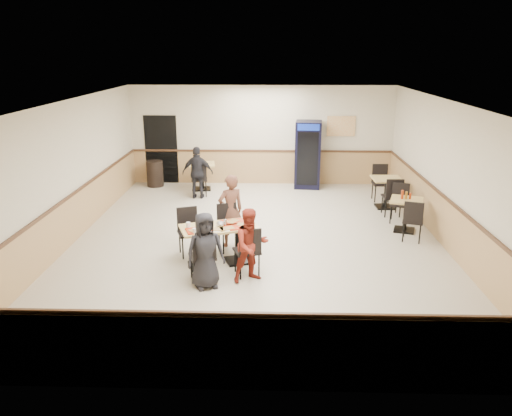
{
  "coord_description": "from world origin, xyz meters",
  "views": [
    {
      "loc": [
        0.28,
        -10.16,
        4.0
      ],
      "look_at": [
        -0.0,
        -0.5,
        0.92
      ],
      "focal_mm": 35.0,
      "sensor_mm": 36.0,
      "label": 1
    }
  ],
  "objects_px": {
    "back_table": "(202,172)",
    "trash_bin": "(155,174)",
    "diner_woman_right": "(251,245)",
    "pepsi_cooler": "(308,155)",
    "diner_man_opposite": "(231,211)",
    "main_table": "(219,239)",
    "side_table_near": "(406,210)",
    "diner_woman_left": "(205,251)",
    "lone_diner": "(198,173)",
    "side_table_far": "(386,188)"
  },
  "relations": [
    {
      "from": "diner_woman_right",
      "to": "trash_bin",
      "type": "relative_size",
      "value": 1.73
    },
    {
      "from": "diner_man_opposite",
      "to": "side_table_far",
      "type": "xyz_separation_m",
      "value": [
        3.87,
        2.78,
        -0.24
      ]
    },
    {
      "from": "diner_woman_left",
      "to": "trash_bin",
      "type": "relative_size",
      "value": 1.74
    },
    {
      "from": "diner_woman_right",
      "to": "diner_man_opposite",
      "type": "bearing_deg",
      "value": 79.4
    },
    {
      "from": "main_table",
      "to": "side_table_near",
      "type": "distance_m",
      "value": 4.53
    },
    {
      "from": "main_table",
      "to": "diner_woman_right",
      "type": "relative_size",
      "value": 1.19
    },
    {
      "from": "diner_man_opposite",
      "to": "side_table_near",
      "type": "xyz_separation_m",
      "value": [
        3.93,
        0.99,
        -0.27
      ]
    },
    {
      "from": "diner_man_opposite",
      "to": "trash_bin",
      "type": "distance_m",
      "value": 5.5
    },
    {
      "from": "lone_diner",
      "to": "pepsi_cooler",
      "type": "height_order",
      "value": "pepsi_cooler"
    },
    {
      "from": "diner_man_opposite",
      "to": "trash_bin",
      "type": "relative_size",
      "value": 1.97
    },
    {
      "from": "diner_man_opposite",
      "to": "back_table",
      "type": "height_order",
      "value": "diner_man_opposite"
    },
    {
      "from": "diner_man_opposite",
      "to": "pepsi_cooler",
      "type": "relative_size",
      "value": 0.78
    },
    {
      "from": "lone_diner",
      "to": "side_table_near",
      "type": "relative_size",
      "value": 1.65
    },
    {
      "from": "diner_woman_right",
      "to": "lone_diner",
      "type": "height_order",
      "value": "lone_diner"
    },
    {
      "from": "diner_woman_right",
      "to": "back_table",
      "type": "bearing_deg",
      "value": 78.64
    },
    {
      "from": "diner_woman_left",
      "to": "diner_man_opposite",
      "type": "distance_m",
      "value": 2.0
    },
    {
      "from": "diner_woman_right",
      "to": "pepsi_cooler",
      "type": "bearing_deg",
      "value": 50.64
    },
    {
      "from": "diner_woman_right",
      "to": "pepsi_cooler",
      "type": "xyz_separation_m",
      "value": [
        1.45,
        6.52,
        0.32
      ]
    },
    {
      "from": "pepsi_cooler",
      "to": "trash_bin",
      "type": "xyz_separation_m",
      "value": [
        -4.64,
        -0.04,
        -0.61
      ]
    },
    {
      "from": "diner_woman_left",
      "to": "lone_diner",
      "type": "xyz_separation_m",
      "value": [
        -0.91,
        5.51,
        0.05
      ]
    },
    {
      "from": "pepsi_cooler",
      "to": "trash_bin",
      "type": "bearing_deg",
      "value": -174.0
    },
    {
      "from": "side_table_near",
      "to": "pepsi_cooler",
      "type": "distance_m",
      "value": 4.34
    },
    {
      "from": "diner_woman_left",
      "to": "diner_woman_right",
      "type": "xyz_separation_m",
      "value": [
        0.78,
        0.28,
        -0.0
      ]
    },
    {
      "from": "lone_diner",
      "to": "side_table_near",
      "type": "xyz_separation_m",
      "value": [
        5.13,
        -2.53,
        -0.23
      ]
    },
    {
      "from": "back_table",
      "to": "trash_bin",
      "type": "xyz_separation_m",
      "value": [
        -1.5,
        0.35,
        -0.13
      ]
    },
    {
      "from": "main_table",
      "to": "side_table_near",
      "type": "relative_size",
      "value": 1.82
    },
    {
      "from": "side_table_far",
      "to": "back_table",
      "type": "bearing_deg",
      "value": 162.05
    },
    {
      "from": "pepsi_cooler",
      "to": "diner_woman_right",
      "type": "bearing_deg",
      "value": -97.1
    },
    {
      "from": "main_table",
      "to": "back_table",
      "type": "relative_size",
      "value": 1.94
    },
    {
      "from": "lone_diner",
      "to": "back_table",
      "type": "xyz_separation_m",
      "value": [
        -0.0,
        0.9,
        -0.2
      ]
    },
    {
      "from": "back_table",
      "to": "main_table",
      "type": "bearing_deg",
      "value": -79.0
    },
    {
      "from": "diner_man_opposite",
      "to": "trash_bin",
      "type": "xyz_separation_m",
      "value": [
        -2.7,
        4.78,
        -0.38
      ]
    },
    {
      "from": "trash_bin",
      "to": "lone_diner",
      "type": "bearing_deg",
      "value": -39.76
    },
    {
      "from": "diner_man_opposite",
      "to": "lone_diner",
      "type": "xyz_separation_m",
      "value": [
        -1.2,
        3.53,
        -0.04
      ]
    },
    {
      "from": "main_table",
      "to": "side_table_near",
      "type": "bearing_deg",
      "value": 6.38
    },
    {
      "from": "main_table",
      "to": "lone_diner",
      "type": "relative_size",
      "value": 1.11
    },
    {
      "from": "diner_woman_right",
      "to": "diner_man_opposite",
      "type": "height_order",
      "value": "diner_man_opposite"
    },
    {
      "from": "diner_woman_left",
      "to": "side_table_near",
      "type": "xyz_separation_m",
      "value": [
        4.22,
        2.97,
        -0.18
      ]
    },
    {
      "from": "side_table_near",
      "to": "back_table",
      "type": "xyz_separation_m",
      "value": [
        -5.13,
        3.43,
        0.02
      ]
    },
    {
      "from": "diner_man_opposite",
      "to": "side_table_far",
      "type": "distance_m",
      "value": 4.77
    },
    {
      "from": "lone_diner",
      "to": "diner_woman_right",
      "type": "bearing_deg",
      "value": 107.45
    },
    {
      "from": "lone_diner",
      "to": "trash_bin",
      "type": "bearing_deg",
      "value": -40.22
    },
    {
      "from": "side_table_near",
      "to": "pepsi_cooler",
      "type": "height_order",
      "value": "pepsi_cooler"
    },
    {
      "from": "diner_woman_right",
      "to": "back_table",
      "type": "height_order",
      "value": "diner_woman_right"
    },
    {
      "from": "lone_diner",
      "to": "main_table",
      "type": "bearing_deg",
      "value": 102.64
    },
    {
      "from": "lone_diner",
      "to": "trash_bin",
      "type": "relative_size",
      "value": 1.86
    },
    {
      "from": "main_table",
      "to": "lone_diner",
      "type": "xyz_separation_m",
      "value": [
        -1.05,
        4.52,
        0.21
      ]
    },
    {
      "from": "main_table",
      "to": "diner_woman_left",
      "type": "distance_m",
      "value": 1.01
    },
    {
      "from": "diner_man_opposite",
      "to": "lone_diner",
      "type": "height_order",
      "value": "diner_man_opposite"
    },
    {
      "from": "side_table_near",
      "to": "side_table_far",
      "type": "height_order",
      "value": "side_table_far"
    }
  ]
}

